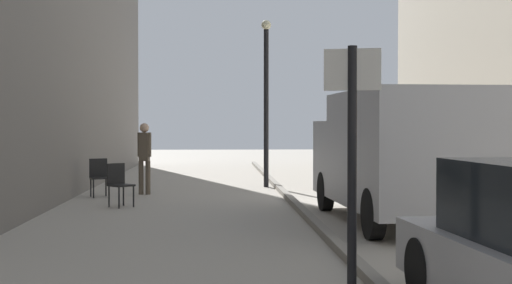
# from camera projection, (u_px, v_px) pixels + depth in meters

# --- Properties ---
(ground_plane) EXTENTS (80.00, 80.00, 0.00)m
(ground_plane) POSITION_uv_depth(u_px,v_px,m) (224.00, 223.00, 13.27)
(ground_plane) COLOR #A8A093
(kerb_strip) EXTENTS (0.16, 40.00, 0.12)m
(kerb_strip) POSITION_uv_depth(u_px,v_px,m) (311.00, 219.00, 13.35)
(kerb_strip) COLOR gray
(kerb_strip) RESTS_ON ground_plane
(pedestrian_main_foreground) EXTENTS (0.36, 0.24, 1.82)m
(pedestrian_main_foreground) POSITION_uv_depth(u_px,v_px,m) (144.00, 153.00, 18.70)
(pedestrian_main_foreground) COLOR brown
(pedestrian_main_foreground) RESTS_ON ground_plane
(delivery_van) EXTENTS (2.26, 5.62, 2.36)m
(delivery_van) POSITION_uv_depth(u_px,v_px,m) (397.00, 153.00, 13.28)
(delivery_van) COLOR #B7B7BC
(delivery_van) RESTS_ON ground_plane
(street_sign_post) EXTENTS (0.59, 0.19, 2.60)m
(street_sign_post) POSITION_uv_depth(u_px,v_px,m) (352.00, 146.00, 7.73)
(street_sign_post) COLOR black
(street_sign_post) RESTS_ON ground_plane
(lamp_post) EXTENTS (0.28, 0.28, 4.76)m
(lamp_post) POSITION_uv_depth(u_px,v_px,m) (266.00, 92.00, 20.94)
(lamp_post) COLOR black
(lamp_post) RESTS_ON ground_plane
(cafe_chair_near_window) EXTENTS (0.56, 0.56, 0.94)m
(cafe_chair_near_window) POSITION_uv_depth(u_px,v_px,m) (99.00, 175.00, 18.10)
(cafe_chair_near_window) COLOR black
(cafe_chair_near_window) RESTS_ON ground_plane
(cafe_chair_by_doorway) EXTENTS (0.62, 0.62, 0.94)m
(cafe_chair_by_doorway) POSITION_uv_depth(u_px,v_px,m) (119.00, 182.00, 15.86)
(cafe_chair_by_doorway) COLOR black
(cafe_chair_by_doorway) RESTS_ON ground_plane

